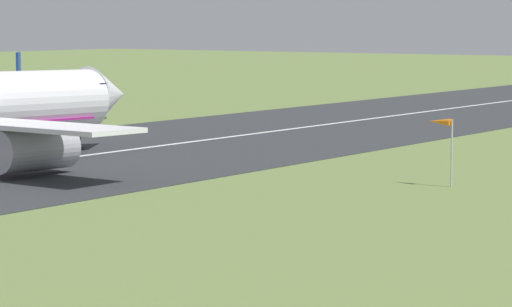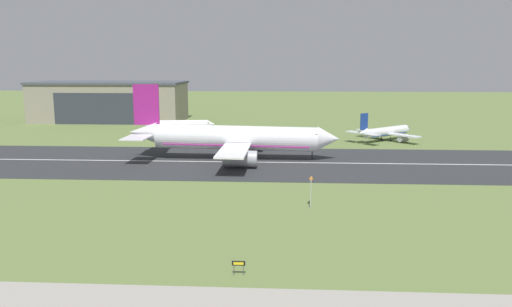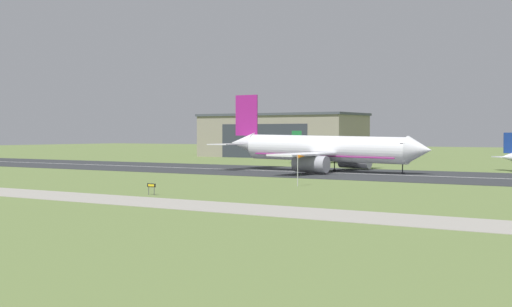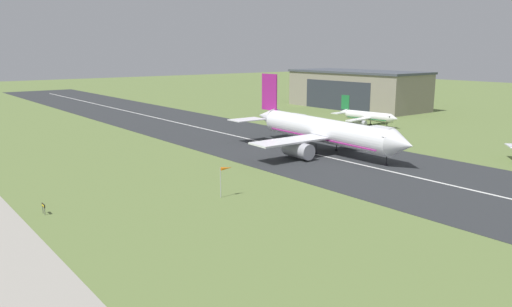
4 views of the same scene
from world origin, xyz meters
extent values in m
plane|color=olive|center=(0.00, 52.03, 0.00)|extent=(734.75, 734.75, 0.00)
cube|color=#2B2D30|center=(0.00, 104.06, 0.03)|extent=(494.75, 41.37, 0.06)
cube|color=silver|center=(0.00, 104.06, 0.07)|extent=(445.27, 0.70, 0.01)
cube|color=gray|center=(-60.33, 190.36, 7.78)|extent=(60.98, 25.97, 15.55)
cube|color=#424751|center=(-60.33, 190.36, 16.00)|extent=(61.98, 26.97, 0.90)
cube|color=#2D333D|center=(-60.33, 177.32, 6.22)|extent=(36.59, 0.12, 12.44)
cylinder|color=white|center=(0.95, 108.06, 5.50)|extent=(40.71, 6.55, 6.60)
cone|color=white|center=(23.94, 107.77, 5.50)|extent=(5.60, 6.11, 6.12)
cone|color=white|center=(-22.95, 108.36, 6.59)|extent=(7.39, 5.53, 5.54)
cube|color=black|center=(20.95, 107.81, 6.71)|extent=(1.17, 5.15, 0.46)
cube|color=#991E7A|center=(0.95, 108.06, 3.84)|extent=(36.57, 6.20, 0.71)
cube|color=white|center=(1.60, 95.29, 4.45)|extent=(6.64, 19.57, 0.49)
cylinder|color=#A8A8B2|center=(2.90, 96.83, 2.32)|extent=(7.95, 3.84, 3.85)
cube|color=white|center=(1.92, 120.81, 4.45)|extent=(6.64, 19.57, 0.49)
cylinder|color=#A8A8B2|center=(3.18, 119.24, 2.32)|extent=(7.95, 3.84, 3.85)
cube|color=#991E7A|center=(-21.86, 108.35, 13.66)|extent=(6.57, 0.36, 10.27)
cube|color=white|center=(-22.36, 100.71, 6.41)|extent=(5.87, 9.31, 0.24)
cube|color=white|center=(-22.16, 115.99, 6.41)|extent=(5.87, 9.31, 0.24)
cylinder|color=black|center=(20.03, 107.82, 1.24)|extent=(0.24, 0.24, 2.48)
cylinder|color=black|center=(20.03, 107.82, 0.22)|extent=(0.84, 0.84, 0.44)
cylinder|color=black|center=(1.22, 104.43, 1.24)|extent=(0.24, 0.24, 2.48)
cylinder|color=black|center=(1.22, 104.43, 0.22)|extent=(0.84, 0.84, 0.44)
cylinder|color=black|center=(1.31, 111.68, 1.24)|extent=(0.24, 0.24, 2.48)
cylinder|color=black|center=(1.31, 111.68, 0.22)|extent=(0.84, 0.84, 0.44)
cylinder|color=white|center=(-21.74, 152.01, 3.37)|extent=(16.96, 5.13, 2.95)
cone|color=white|center=(-12.14, 153.29, 3.37)|extent=(3.02, 3.27, 2.95)
cone|color=white|center=(-31.77, 150.67, 3.90)|extent=(3.86, 3.10, 2.65)
cube|color=black|center=(-13.59, 153.10, 3.96)|extent=(1.42, 2.63, 0.44)
cube|color=#1E7238|center=(-21.74, 152.01, 2.56)|extent=(15.28, 4.77, 0.20)
cube|color=white|center=(-20.50, 145.26, 2.85)|extent=(4.15, 11.03, 0.40)
cylinder|color=#A8A8B2|center=(-20.07, 146.19, 1.69)|extent=(4.04, 2.32, 1.83)
cube|color=white|center=(-22.31, 158.85, 2.85)|extent=(4.15, 11.03, 0.40)
cylinder|color=#A8A8B2|center=(-21.66, 158.07, 1.69)|extent=(4.04, 2.32, 1.83)
cube|color=#1E7238|center=(-31.25, 150.74, 7.35)|extent=(3.22, 0.70, 5.01)
cube|color=white|center=(-31.15, 146.99, 3.81)|extent=(3.38, 4.84, 0.24)
cube|color=white|center=(-32.14, 154.38, 3.81)|extent=(3.38, 4.84, 0.24)
cylinder|color=black|center=(-14.64, 152.96, 0.95)|extent=(0.24, 0.24, 1.90)
cylinder|color=black|center=(-14.64, 152.96, 0.22)|extent=(0.84, 0.84, 0.44)
cylinder|color=black|center=(-21.67, 150.24, 0.95)|extent=(0.24, 0.24, 1.90)
cylinder|color=black|center=(-21.67, 150.24, 0.22)|extent=(0.84, 0.84, 0.44)
cylinder|color=black|center=(-22.14, 153.74, 0.95)|extent=(0.24, 0.24, 1.90)
cylinder|color=black|center=(-22.14, 153.74, 0.22)|extent=(0.84, 0.84, 0.44)
cylinder|color=#B7B7BC|center=(17.55, 64.98, 2.69)|extent=(0.14, 0.14, 5.38)
cone|color=orange|center=(17.67, 66.17, 5.13)|extent=(0.81, 2.14, 0.60)
cylinder|color=#4C4C51|center=(7.48, 37.87, 0.59)|extent=(0.10, 0.10, 1.17)
cylinder|color=#4C4C51|center=(8.56, 37.87, 0.59)|extent=(0.10, 0.10, 1.17)
cube|color=black|center=(8.02, 37.87, 1.44)|extent=(1.54, 0.12, 0.53)
cube|color=yellow|center=(8.02, 37.80, 1.44)|extent=(1.17, 0.02, 0.32)
camera|label=1|loc=(-68.85, 22.15, 13.07)|focal=85.00mm
camera|label=2|loc=(13.15, -15.69, 23.92)|focal=35.00mm
camera|label=3|loc=(78.09, -42.15, 9.21)|focal=50.00mm
camera|label=4|loc=(87.72, 18.16, 25.37)|focal=35.00mm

